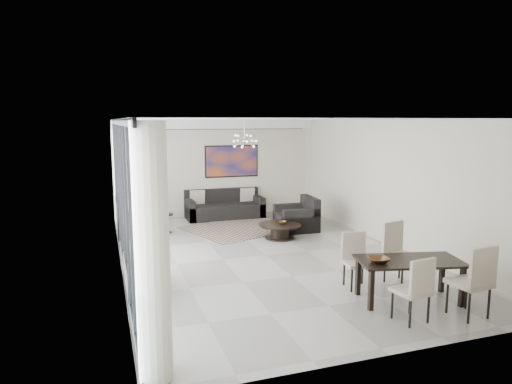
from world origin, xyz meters
name	(u,v)px	position (x,y,z in m)	size (l,w,h in m)	color
room_shell	(286,188)	(0.46, 0.00, 1.45)	(6.00, 9.00, 2.90)	#A8A39B
window_wall	(126,195)	(-2.86, 0.00, 1.47)	(0.37, 8.95, 2.90)	silver
soffit	(217,124)	(0.00, 4.30, 2.77)	(5.98, 0.40, 0.26)	white
painting	(232,161)	(0.50, 4.47, 1.65)	(1.68, 0.04, 0.98)	#BF521A
chandelier	(244,141)	(0.30, 2.50, 2.35)	(0.66, 0.66, 0.71)	silver
rug	(243,228)	(0.29, 2.60, 0.01)	(2.90, 2.23, 0.01)	black
coffee_table	(280,230)	(0.81, 1.23, 0.21)	(1.04, 1.04, 0.36)	black
bowl_coffee	(282,223)	(0.88, 1.22, 0.40)	(0.21, 0.21, 0.07)	brown
sofa_main	(224,208)	(0.15, 4.07, 0.28)	(2.29, 0.94, 0.83)	black
loveseat	(134,221)	(-2.55, 3.05, 0.29)	(0.95, 1.69, 0.85)	black
armchair	(298,219)	(1.59, 1.93, 0.30)	(1.06, 1.11, 0.87)	black
side_table	(166,220)	(-1.77, 2.68, 0.34)	(0.37, 0.37, 0.51)	black
tv_console	(138,274)	(-2.76, -1.09, 0.23)	(0.42, 1.48, 0.46)	black
television	(146,244)	(-2.60, -1.13, 0.78)	(1.09, 0.14, 0.63)	gray
dining_table	(409,265)	(1.32, -3.10, 0.59)	(1.78, 1.17, 0.68)	black
dining_chair_sw	(416,286)	(0.88, -3.84, 0.56)	(0.51, 0.51, 0.98)	#BFB39E
dining_chair_se	(476,277)	(1.79, -3.98, 0.64)	(0.55, 0.55, 1.10)	#BFB39E
dining_chair_nw	(356,256)	(0.85, -2.25, 0.55)	(0.49, 0.49, 0.95)	#BFB39E
dining_chair_ne	(397,248)	(1.67, -2.29, 0.63)	(0.60, 0.60, 1.09)	#BFB39E
bowl_dining	(379,260)	(0.77, -3.06, 0.72)	(0.33, 0.33, 0.08)	brown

